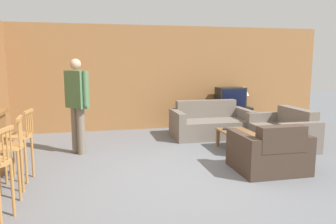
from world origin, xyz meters
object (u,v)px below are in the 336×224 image
object	(u,v)px
bar_chair_far	(19,142)
tv	(230,97)
bar_chair_mid	(8,153)
armchair_near	(270,153)
couch_far	(210,124)
table_lamp	(244,91)
loveseat_right	(283,133)
person_by_window	(77,101)
tv_unit	(230,117)
book_on_table	(228,129)
coffee_table	(237,134)

from	to	relation	value
bar_chair_far	tv	distance (m)	5.36
bar_chair_mid	armchair_near	bearing A→B (deg)	3.05
couch_far	table_lamp	size ratio (longest dim) A/B	3.27
tv	bar_chair_far	bearing A→B (deg)	-147.10
armchair_near	loveseat_right	size ratio (longest dim) A/B	0.73
person_by_window	bar_chair_mid	bearing A→B (deg)	-111.61
armchair_near	table_lamp	size ratio (longest dim) A/B	1.93
table_lamp	couch_far	bearing A→B (deg)	-145.68
bar_chair_mid	person_by_window	world-z (taller)	person_by_window
tv	tv_unit	bearing A→B (deg)	90.00
tv	book_on_table	xyz separation A→B (m)	(-0.86, -1.90, -0.40)
bar_chair_mid	tv	world-z (taller)	tv
couch_far	tv	xyz separation A→B (m)	(0.84, 0.82, 0.51)
couch_far	table_lamp	xyz separation A→B (m)	(1.21, 0.83, 0.66)
person_by_window	loveseat_right	bearing A→B (deg)	-5.35
tv	table_lamp	distance (m)	0.40
book_on_table	person_by_window	bearing A→B (deg)	174.34
bar_chair_mid	couch_far	world-z (taller)	bar_chair_mid
tv	table_lamp	xyz separation A→B (m)	(0.37, 0.00, 0.14)
bar_chair_mid	armchair_near	size ratio (longest dim) A/B	0.99
tv_unit	person_by_window	bearing A→B (deg)	-156.55
armchair_near	table_lamp	world-z (taller)	table_lamp
tv	person_by_window	world-z (taller)	person_by_window
bar_chair_mid	couch_far	distance (m)	4.56
bar_chair_mid	couch_far	bearing A→B (deg)	36.51
table_lamp	bar_chair_mid	bearing A→B (deg)	-144.03
armchair_near	loveseat_right	distance (m)	1.71
bar_chair_mid	coffee_table	distance (m)	4.01
loveseat_right	table_lamp	xyz separation A→B (m)	(0.07, 2.00, 0.66)
loveseat_right	bar_chair_far	bearing A→B (deg)	-169.26
coffee_table	tv_unit	bearing A→B (deg)	70.32
bar_chair_mid	loveseat_right	bearing A→B (deg)	17.71
bar_chair_mid	person_by_window	size ratio (longest dim) A/B	0.59
bar_chair_mid	armchair_near	xyz separation A→B (m)	(3.73, 0.20, -0.29)
person_by_window	tv_unit	bearing A→B (deg)	23.45
loveseat_right	book_on_table	xyz separation A→B (m)	(-1.17, 0.09, 0.11)
tv	table_lamp	bearing A→B (deg)	0.48
couch_far	armchair_near	world-z (taller)	couch_far
tv_unit	bar_chair_mid	bearing A→B (deg)	-141.83
bar_chair_mid	bar_chair_far	world-z (taller)	same
bar_chair_far	coffee_table	bearing A→B (deg)	12.14
couch_far	tv_unit	world-z (taller)	couch_far
couch_far	table_lamp	bearing A→B (deg)	34.32
couch_far	tv_unit	xyz separation A→B (m)	(0.84, 0.83, -0.01)
coffee_table	table_lamp	bearing A→B (deg)	61.87
armchair_near	tv_unit	size ratio (longest dim) A/B	0.98
book_on_table	person_by_window	xyz separation A→B (m)	(-2.88, 0.29, 0.60)
bar_chair_far	loveseat_right	world-z (taller)	bar_chair_far
book_on_table	person_by_window	world-z (taller)	person_by_window
tv_unit	tv	world-z (taller)	tv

